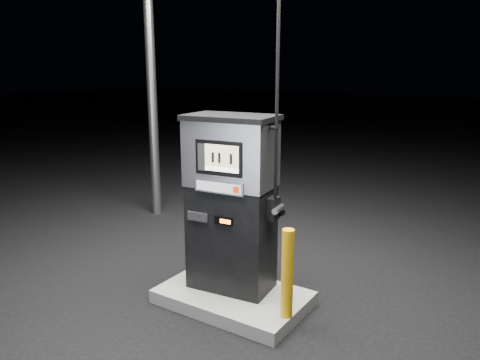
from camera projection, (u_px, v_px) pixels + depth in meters
The scene contains 5 objects.
ground at pixel (233, 303), 5.23m from camera, with size 80.00×80.00×0.00m, color black.
pump_island at pixel (233, 297), 5.22m from camera, with size 1.60×1.00×0.15m, color slate.
fuel_dispenser at pixel (232, 202), 5.09m from camera, with size 1.10×0.68×4.03m.
bollard_left at pixel (192, 234), 5.54m from camera, with size 0.13×0.13×0.99m, color #DE9D0C.
bollard_right at pixel (287, 274), 4.58m from camera, with size 0.12×0.12×0.91m, color #DE9D0C.
Camera 1 is at (2.66, -3.95, 2.58)m, focal length 35.00 mm.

